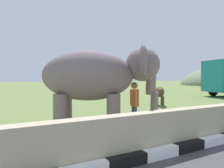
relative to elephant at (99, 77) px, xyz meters
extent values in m
cube|color=black|center=(-0.69, -2.84, -1.72)|extent=(0.90, 0.20, 0.24)
cube|color=white|center=(0.21, -2.84, -1.72)|extent=(0.90, 0.20, 0.24)
cube|color=black|center=(1.11, -2.84, -1.72)|extent=(0.90, 0.20, 0.24)
cube|color=white|center=(2.01, -2.84, -1.72)|extent=(0.90, 0.20, 0.24)
cube|color=tan|center=(-0.59, -2.54, -1.34)|extent=(28.00, 0.36, 1.00)
cylinder|color=slate|center=(0.63, 0.19, -1.20)|extent=(0.44, 0.44, 1.29)
cylinder|color=slate|center=(0.23, -0.62, -1.20)|extent=(0.44, 0.44, 1.29)
cylinder|color=slate|center=(-0.89, 0.95, -1.20)|extent=(0.44, 0.44, 1.29)
cylinder|color=slate|center=(-1.29, 0.14, -1.20)|extent=(0.44, 0.44, 1.29)
ellipsoid|color=slate|center=(-0.33, 0.16, 0.04)|extent=(3.49, 2.82, 1.70)
sphere|color=slate|center=(1.34, -0.67, 0.42)|extent=(1.16, 1.16, 1.16)
ellipsoid|color=#D84C8C|center=(1.60, -0.80, 0.57)|extent=(0.61, 0.73, 0.44)
ellipsoid|color=slate|center=(1.56, 0.09, 0.47)|extent=(0.62, 0.91, 1.00)
ellipsoid|color=slate|center=(0.87, -1.31, 0.47)|extent=(0.62, 0.91, 1.00)
cylinder|color=slate|center=(1.60, -0.80, -0.13)|extent=(0.52, 0.57, 0.99)
cylinder|color=slate|center=(1.71, -0.85, -0.93)|extent=(0.39, 0.44, 0.83)
cone|color=beige|center=(1.68, -0.53, -0.03)|extent=(0.38, 0.57, 0.22)
cone|color=beige|center=(1.43, -1.03, -0.03)|extent=(0.38, 0.57, 0.22)
cylinder|color=navy|center=(1.19, -0.37, -1.43)|extent=(0.15, 0.15, 0.82)
cylinder|color=navy|center=(1.10, -0.55, -1.43)|extent=(0.15, 0.15, 0.82)
cube|color=#D85919|center=(1.14, -0.46, -0.73)|extent=(0.38, 0.46, 0.58)
cylinder|color=#9E7251|center=(1.25, -0.22, -0.76)|extent=(0.13, 0.14, 0.52)
cylinder|color=#9E7251|center=(1.04, -0.70, -0.76)|extent=(0.14, 0.16, 0.53)
sphere|color=#9E7251|center=(1.14, -0.46, -0.30)|extent=(0.23, 0.23, 0.23)
cylinder|color=black|center=(15.93, 6.76, -1.34)|extent=(1.04, 0.47, 1.00)
cylinder|color=#473323|center=(6.04, 3.36, -1.52)|extent=(0.12, 0.12, 0.65)
cylinder|color=#473323|center=(5.74, 3.57, -1.52)|extent=(0.12, 0.12, 0.65)
cylinder|color=#473323|center=(6.56, 4.09, -1.52)|extent=(0.12, 0.12, 0.65)
cylinder|color=#473323|center=(6.27, 4.30, -1.52)|extent=(0.12, 0.12, 0.65)
ellipsoid|color=#473323|center=(6.15, 3.83, -0.94)|extent=(1.36, 1.57, 0.66)
ellipsoid|color=#473323|center=(5.61, 3.08, -0.84)|extent=(0.44, 0.48, 0.32)
camera|label=1|loc=(-2.85, -6.19, -0.06)|focal=32.01mm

